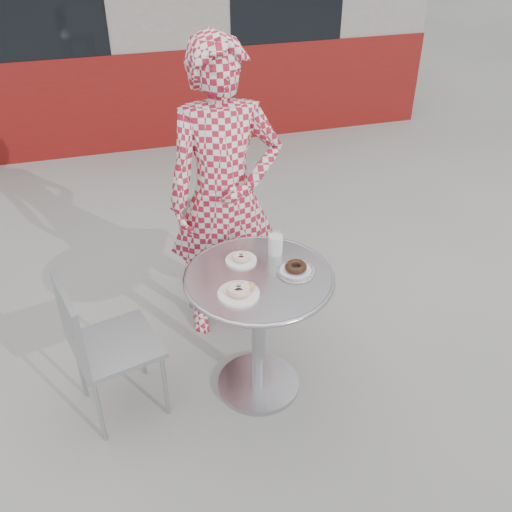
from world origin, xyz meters
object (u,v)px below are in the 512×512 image
object	(u,v)px
chair_left	(118,370)
plate_checker	(296,269)
bistro_table	(259,305)
plate_far	(241,258)
chair_far	(216,263)
seated_person	(225,198)
plate_near	(239,291)
milk_cup	(276,244)

from	to	relation	value
chair_left	plate_checker	distance (m)	1.09
bistro_table	plate_far	distance (m)	0.26
plate_far	plate_checker	xyz separation A→B (m)	(0.24, -0.17, -0.00)
chair_far	seated_person	world-z (taller)	seated_person
seated_person	chair_left	bearing A→B (deg)	-139.68
plate_near	bistro_table	bearing A→B (deg)	42.23
bistro_table	milk_cup	xyz separation A→B (m)	(0.14, 0.17, 0.25)
seated_person	plate_checker	xyz separation A→B (m)	(0.21, -0.64, -0.12)
chair_far	seated_person	bearing A→B (deg)	108.12
seated_person	plate_checker	bearing A→B (deg)	-68.10
chair_left	plate_near	size ratio (longest dim) A/B	4.26
plate_checker	seated_person	bearing A→B (deg)	108.47
chair_left	seated_person	distance (m)	1.12
chair_far	milk_cup	size ratio (longest dim) A/B	6.43
chair_left	plate_far	distance (m)	0.89
chair_far	plate_near	xyz separation A→B (m)	(-0.10, -1.04, 0.54)
chair_far	plate_near	world-z (taller)	chair_far
bistro_table	chair_far	xyz separation A→B (m)	(-0.03, 0.92, -0.33)
bistro_table	seated_person	bearing A→B (deg)	92.20
seated_person	plate_near	world-z (taller)	seated_person
seated_person	plate_checker	distance (m)	0.68
plate_far	chair_left	bearing A→B (deg)	-172.92
plate_far	plate_checker	distance (m)	0.30
bistro_table	chair_far	size ratio (longest dim) A/B	0.93
seated_person	plate_far	bearing A→B (deg)	-89.99
seated_person	plate_near	xyz separation A→B (m)	(-0.11, -0.74, -0.11)
bistro_table	plate_checker	xyz separation A→B (m)	(0.19, -0.02, 0.21)
chair_far	plate_checker	xyz separation A→B (m)	(0.22, -0.94, 0.54)
plate_checker	milk_cup	xyz separation A→B (m)	(-0.05, 0.19, 0.05)
chair_left	seated_person	bearing A→B (deg)	-67.01
bistro_table	plate_near	bearing A→B (deg)	-137.77
plate_far	plate_near	distance (m)	0.29
plate_checker	milk_cup	world-z (taller)	milk_cup
plate_checker	plate_near	bearing A→B (deg)	-162.29
bistro_table	chair_far	bearing A→B (deg)	91.97
plate_near	chair_left	bearing A→B (deg)	163.25
plate_near	plate_checker	world-z (taller)	plate_near
plate_far	plate_near	xyz separation A→B (m)	(-0.08, -0.28, 0.00)
seated_person	bistro_table	bearing A→B (deg)	-84.36
bistro_table	plate_far	bearing A→B (deg)	108.47
milk_cup	plate_far	bearing A→B (deg)	-175.34
plate_checker	milk_cup	distance (m)	0.20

